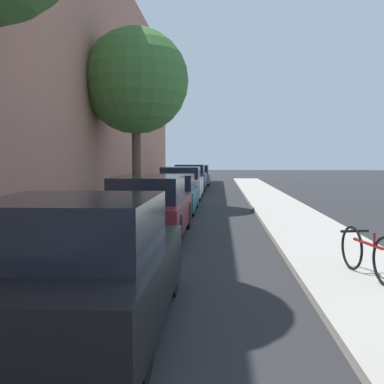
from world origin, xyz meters
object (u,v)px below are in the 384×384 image
Objects in this scene: parked_car_teal at (169,194)px; bicycle at (367,253)px; parked_car_white at (181,183)px; parked_car_black at (77,267)px; street_tree_far at (136,81)px; parked_car_maroon at (150,208)px; parked_car_navy at (190,178)px; parked_car_grey at (197,176)px.

parked_car_teal is 10.03m from bicycle.
parked_car_teal is 0.91× the size of parked_car_white.
street_tree_far is at bearing 97.12° from parked_car_black.
parked_car_white is (-0.14, 10.78, 0.01)m from parked_car_maroon.
parked_car_navy is 20.54m from bicycle.
parked_car_navy reaches higher than parked_car_maroon.
parked_car_white is at bearing 70.30° from street_tree_far.
parked_car_white is 0.68× the size of street_tree_far.
parked_car_navy is (-0.07, 16.18, 0.02)m from parked_car_maroon.
parked_car_grey is 15.22m from street_tree_far.
parked_car_white reaches higher than bicycle.
street_tree_far reaches higher than parked_car_black.
parked_car_teal is at bearing 101.72° from bicycle.
bicycle is (3.86, -9.26, -0.14)m from parked_car_teal.
parked_car_grey is at bearing 88.84° from parked_car_navy.
parked_car_maroon is at bearing -89.77° from parked_car_navy.
parked_car_maroon is 2.81× the size of bicycle.
parked_car_black is at bearing -89.90° from parked_car_grey.
parked_car_navy reaches higher than parked_car_white.
parked_car_maroon is at bearing -89.26° from parked_car_white.
parked_car_teal is at bearing -90.58° from parked_car_grey.
parked_car_maroon is 21.52m from parked_car_grey.
street_tree_far is (-1.61, 12.88, 4.02)m from parked_car_black.
parked_car_grey is (0.04, 21.52, -0.03)m from parked_car_maroon.
parked_car_navy is 1.07× the size of parked_car_grey.
parked_car_maroon is at bearing -77.67° from street_tree_far.
parked_car_teal is 0.97× the size of parked_car_grey.
bicycle is (3.65, 1.94, -0.20)m from parked_car_black.
parked_car_maroon is 5.48m from bicycle.
parked_car_teal is at bearing 91.34° from parked_car_maroon.
street_tree_far reaches higher than parked_car_navy.
parked_car_teal is (-0.12, 5.26, -0.06)m from parked_car_maroon.
street_tree_far is at bearing -109.70° from parked_car_white.
parked_car_grey is at bearing 89.89° from parked_car_maroon.
parked_car_black is at bearing -89.59° from parked_car_navy.
parked_car_white is at bearing 90.74° from parked_car_maroon.
parked_car_black is 0.87× the size of parked_car_maroon.
bicycle is at bearing -64.34° from street_tree_far.
parked_car_grey is at bearing 83.90° from street_tree_far.
parked_car_white is 2.74× the size of bicycle.
parked_car_navy reaches higher than parked_car_grey.
parked_car_grey reaches higher than parked_car_teal.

